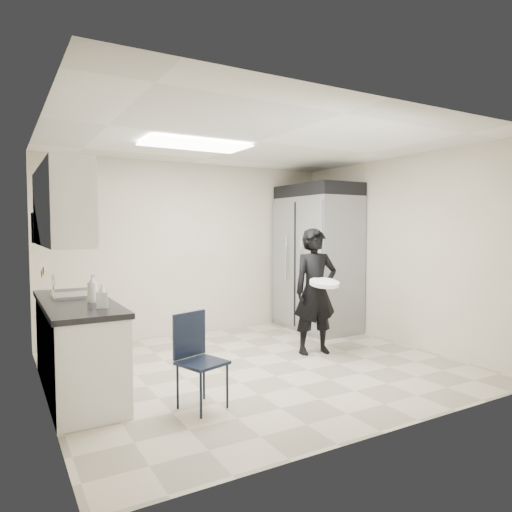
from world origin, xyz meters
TOP-DOWN VIEW (x-y plane):
  - floor at (0.00, 0.00)m, footprint 4.50×4.50m
  - ceiling at (0.00, 0.00)m, footprint 4.50×4.50m
  - back_wall at (0.00, 2.00)m, footprint 4.50×0.00m
  - left_wall at (-2.25, 0.00)m, footprint 0.00×4.00m
  - right_wall at (2.25, 0.00)m, footprint 0.00×4.00m
  - ceiling_panel at (-0.60, 0.40)m, footprint 1.20×0.60m
  - lower_counter at (-1.95, 0.20)m, footprint 0.60×1.90m
  - countertop at (-1.95, 0.20)m, footprint 0.64×1.95m
  - sink at (-1.93, 0.45)m, footprint 0.42×0.40m
  - faucet at (-2.13, 0.45)m, footprint 0.02×0.02m
  - upper_cabinets at (-2.08, 0.20)m, footprint 0.35×1.80m
  - towel_dispenser at (-2.14, 1.35)m, footprint 0.22×0.30m
  - notice_sticker_left at (-2.24, 0.10)m, footprint 0.00×0.12m
  - notice_sticker_right at (-2.24, 0.30)m, footprint 0.00×0.12m
  - commercial_fridge at (1.83, 1.27)m, footprint 0.80×1.35m
  - fridge_compressor at (1.83, 1.27)m, footprint 0.80×1.35m
  - folding_chair at (-1.05, -0.82)m, footprint 0.47×0.47m
  - man_tuxedo at (0.93, 0.14)m, footprint 0.66×0.50m
  - bucket_lid at (0.89, -0.11)m, footprint 0.43×0.43m
  - soap_bottle_a at (-1.84, -0.03)m, footprint 0.14×0.14m
  - soap_bottle_b at (-1.81, -0.37)m, footprint 0.12×0.12m

SIDE VIEW (x-z plane):
  - floor at x=0.00m, z-range 0.00..0.00m
  - folding_chair at x=-1.05m, z-range 0.00..0.83m
  - lower_counter at x=-1.95m, z-range 0.00..0.86m
  - man_tuxedo at x=0.93m, z-range 0.00..1.61m
  - sink at x=-1.93m, z-range 0.80..0.94m
  - countertop at x=-1.95m, z-range 0.86..0.91m
  - bucket_lid at x=0.89m, z-range 0.92..0.96m
  - soap_bottle_b at x=-1.81m, z-range 0.91..1.13m
  - faucet at x=-2.13m, z-range 0.90..1.14m
  - soap_bottle_a at x=-1.84m, z-range 0.91..1.18m
  - commercial_fridge at x=1.83m, z-range 0.00..2.10m
  - notice_sticker_right at x=-2.24m, z-range 1.15..1.21m
  - notice_sticker_left at x=-2.24m, z-range 1.19..1.25m
  - back_wall at x=0.00m, z-range -0.95..3.55m
  - left_wall at x=-2.25m, z-range -0.70..3.30m
  - right_wall at x=2.25m, z-range -0.70..3.30m
  - towel_dispenser at x=-2.14m, z-range 1.45..1.80m
  - upper_cabinets at x=-2.08m, z-range 1.45..2.20m
  - fridge_compressor at x=1.83m, z-range 2.10..2.30m
  - ceiling_panel at x=-0.60m, z-range 2.56..2.58m
  - ceiling at x=0.00m, z-range 2.60..2.60m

